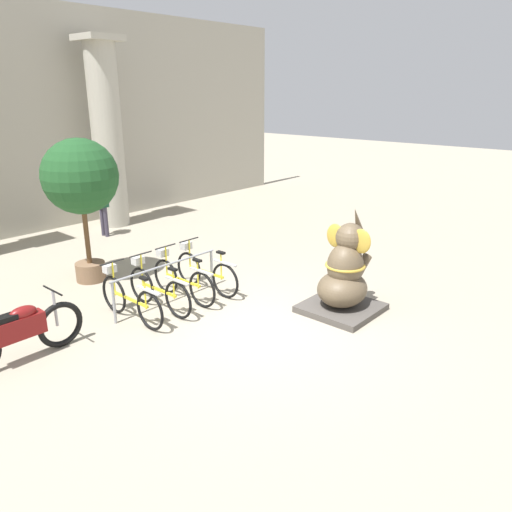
{
  "coord_description": "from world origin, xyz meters",
  "views": [
    {
      "loc": [
        -5.77,
        -4.94,
        3.79
      ],
      "look_at": [
        0.48,
        0.57,
        1.0
      ],
      "focal_mm": 35.0,
      "sensor_mm": 36.0,
      "label": 1
    }
  ],
  "objects_px": {
    "bicycle_1": "(158,289)",
    "elephant_statue": "(344,277)",
    "bicycle_3": "(205,271)",
    "motorcycle": "(19,332)",
    "bicycle_2": "(182,279)",
    "potted_tree": "(81,181)",
    "bicycle_0": "(130,298)",
    "person_pedestrian": "(102,200)"
  },
  "relations": [
    {
      "from": "bicycle_2",
      "to": "bicycle_1",
      "type": "bearing_deg",
      "value": -176.94
    },
    {
      "from": "bicycle_2",
      "to": "bicycle_3",
      "type": "height_order",
      "value": "same"
    },
    {
      "from": "bicycle_0",
      "to": "person_pedestrian",
      "type": "bearing_deg",
      "value": 61.78
    },
    {
      "from": "bicycle_1",
      "to": "elephant_statue",
      "type": "relative_size",
      "value": 0.91
    },
    {
      "from": "bicycle_3",
      "to": "potted_tree",
      "type": "distance_m",
      "value": 3.02
    },
    {
      "from": "bicycle_3",
      "to": "potted_tree",
      "type": "height_order",
      "value": "potted_tree"
    },
    {
      "from": "bicycle_3",
      "to": "motorcycle",
      "type": "relative_size",
      "value": 0.87
    },
    {
      "from": "bicycle_1",
      "to": "motorcycle",
      "type": "xyz_separation_m",
      "value": [
        -2.45,
        0.04,
        0.07
      ]
    },
    {
      "from": "bicycle_2",
      "to": "potted_tree",
      "type": "distance_m",
      "value": 2.84
    },
    {
      "from": "bicycle_0",
      "to": "bicycle_1",
      "type": "relative_size",
      "value": 1.0
    },
    {
      "from": "bicycle_0",
      "to": "elephant_statue",
      "type": "distance_m",
      "value": 3.75
    },
    {
      "from": "bicycle_3",
      "to": "motorcycle",
      "type": "xyz_separation_m",
      "value": [
        -3.64,
        0.01,
        0.07
      ]
    },
    {
      "from": "bicycle_3",
      "to": "potted_tree",
      "type": "bearing_deg",
      "value": 118.4
    },
    {
      "from": "bicycle_1",
      "to": "person_pedestrian",
      "type": "distance_m",
      "value": 5.36
    },
    {
      "from": "motorcycle",
      "to": "person_pedestrian",
      "type": "height_order",
      "value": "person_pedestrian"
    },
    {
      "from": "elephant_statue",
      "to": "motorcycle",
      "type": "relative_size",
      "value": 0.95
    },
    {
      "from": "bicycle_3",
      "to": "person_pedestrian",
      "type": "distance_m",
      "value": 5.0
    },
    {
      "from": "elephant_statue",
      "to": "person_pedestrian",
      "type": "distance_m",
      "value": 7.44
    },
    {
      "from": "bicycle_3",
      "to": "potted_tree",
      "type": "xyz_separation_m",
      "value": [
        -1.19,
        2.21,
        1.69
      ]
    },
    {
      "from": "bicycle_1",
      "to": "person_pedestrian",
      "type": "height_order",
      "value": "person_pedestrian"
    },
    {
      "from": "bicycle_0",
      "to": "motorcycle",
      "type": "height_order",
      "value": "bicycle_0"
    },
    {
      "from": "potted_tree",
      "to": "bicycle_3",
      "type": "bearing_deg",
      "value": -61.6
    },
    {
      "from": "bicycle_0",
      "to": "motorcycle",
      "type": "distance_m",
      "value": 1.86
    },
    {
      "from": "elephant_statue",
      "to": "potted_tree",
      "type": "distance_m",
      "value": 5.43
    },
    {
      "from": "bicycle_2",
      "to": "bicycle_0",
      "type": "bearing_deg",
      "value": -178.84
    },
    {
      "from": "person_pedestrian",
      "to": "elephant_statue",
      "type": "bearing_deg",
      "value": -88.95
    },
    {
      "from": "bicycle_1",
      "to": "motorcycle",
      "type": "height_order",
      "value": "bicycle_1"
    },
    {
      "from": "motorcycle",
      "to": "potted_tree",
      "type": "bearing_deg",
      "value": 41.99
    },
    {
      "from": "bicycle_2",
      "to": "motorcycle",
      "type": "bearing_deg",
      "value": 179.85
    },
    {
      "from": "bicycle_3",
      "to": "person_pedestrian",
      "type": "height_order",
      "value": "person_pedestrian"
    },
    {
      "from": "elephant_statue",
      "to": "motorcycle",
      "type": "height_order",
      "value": "elephant_statue"
    },
    {
      "from": "bicycle_1",
      "to": "bicycle_2",
      "type": "relative_size",
      "value": 1.0
    },
    {
      "from": "bicycle_3",
      "to": "person_pedestrian",
      "type": "relative_size",
      "value": 1.04
    },
    {
      "from": "bicycle_0",
      "to": "motorcycle",
      "type": "bearing_deg",
      "value": 179.01
    },
    {
      "from": "potted_tree",
      "to": "bicycle_2",
      "type": "bearing_deg",
      "value": -74.73
    },
    {
      "from": "bicycle_3",
      "to": "elephant_statue",
      "type": "bearing_deg",
      "value": -68.57
    },
    {
      "from": "bicycle_0",
      "to": "potted_tree",
      "type": "distance_m",
      "value": 2.86
    },
    {
      "from": "bicycle_0",
      "to": "bicycle_1",
      "type": "xyz_separation_m",
      "value": [
        0.59,
        -0.01,
        0.0
      ]
    },
    {
      "from": "elephant_statue",
      "to": "bicycle_3",
      "type": "bearing_deg",
      "value": 111.43
    },
    {
      "from": "bicycle_1",
      "to": "bicycle_2",
      "type": "height_order",
      "value": "same"
    },
    {
      "from": "bicycle_1",
      "to": "bicycle_2",
      "type": "bearing_deg",
      "value": 3.06
    },
    {
      "from": "elephant_statue",
      "to": "potted_tree",
      "type": "xyz_separation_m",
      "value": [
        -2.19,
        4.75,
        1.45
      ]
    }
  ]
}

